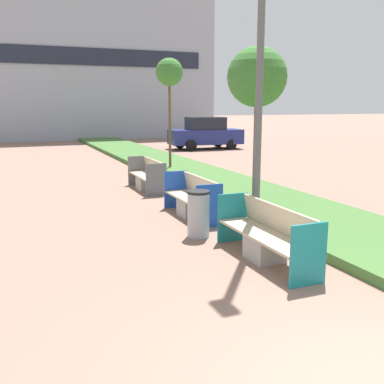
# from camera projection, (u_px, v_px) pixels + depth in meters

# --- Properties ---
(planter_grass_strip) EXTENTS (2.80, 120.00, 0.18)m
(planter_grass_strip) POSITION_uv_depth(u_px,v_px,m) (197.00, 176.00, 15.98)
(planter_grass_strip) COLOR #426B33
(planter_grass_strip) RESTS_ON ground
(building_backdrop) EXTENTS (17.12, 5.77, 10.67)m
(building_backdrop) POSITION_uv_depth(u_px,v_px,m) (98.00, 68.00, 34.65)
(building_backdrop) COLOR #939EAD
(building_backdrop) RESTS_ON ground
(bench_teal_frame) EXTENTS (0.65, 2.41, 0.94)m
(bench_teal_frame) POSITION_uv_depth(u_px,v_px,m) (267.00, 239.00, 7.59)
(bench_teal_frame) COLOR #9E9B96
(bench_teal_frame) RESTS_ON ground
(bench_blue_frame) EXTENTS (0.65, 2.10, 0.94)m
(bench_blue_frame) POSITION_uv_depth(u_px,v_px,m) (193.00, 201.00, 10.55)
(bench_blue_frame) COLOR #9E9B96
(bench_blue_frame) RESTS_ON ground
(bench_grey_frame) EXTENTS (0.65, 2.04, 0.94)m
(bench_grey_frame) POSITION_uv_depth(u_px,v_px,m) (147.00, 178.00, 13.85)
(bench_grey_frame) COLOR #9E9B96
(bench_grey_frame) RESTS_ON ground
(litter_bin) EXTENTS (0.46, 0.46, 0.93)m
(litter_bin) POSITION_uv_depth(u_px,v_px,m) (198.00, 214.00, 8.92)
(litter_bin) COLOR #9EA0A5
(litter_bin) RESTS_ON ground
(sapling_tree_near) EXTENTS (1.50, 1.50, 4.03)m
(sapling_tree_near) POSITION_uv_depth(u_px,v_px,m) (257.00, 77.00, 11.16)
(sapling_tree_near) COLOR brown
(sapling_tree_near) RESTS_ON ground
(sapling_tree_far) EXTENTS (1.04, 1.04, 4.32)m
(sapling_tree_far) POSITION_uv_depth(u_px,v_px,m) (169.00, 74.00, 16.94)
(sapling_tree_far) COLOR brown
(sapling_tree_far) RESTS_ON ground
(parked_car_distant) EXTENTS (4.34, 2.12, 1.86)m
(parked_car_distant) POSITION_uv_depth(u_px,v_px,m) (205.00, 133.00, 26.26)
(parked_car_distant) COLOR navy
(parked_car_distant) RESTS_ON ground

